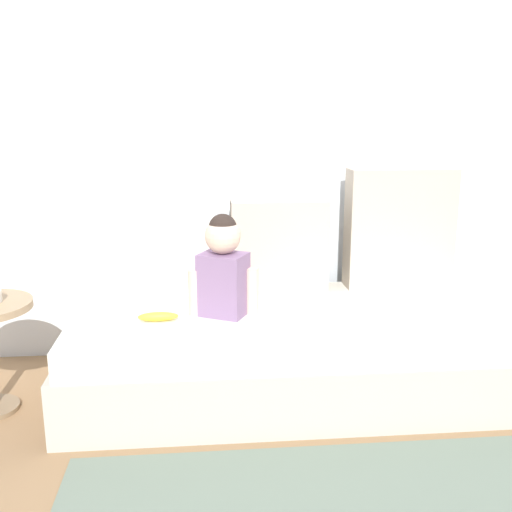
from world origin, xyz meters
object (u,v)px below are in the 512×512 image
throw_pillow_right (399,228)px  couch (288,351)px  throw_pillow_left (154,234)px  throw_pillow_center (279,245)px  banana (158,317)px  toddler (223,266)px

throw_pillow_right → couch: bearing=-151.4°
throw_pillow_left → couch: bearing=-28.6°
throw_pillow_center → banana: throw_pillow_center is taller
couch → throw_pillow_center: size_ratio=4.13×
throw_pillow_left → toddler: throw_pillow_left is taller
throw_pillow_right → toddler: bearing=-158.0°
throw_pillow_center → banana: (-0.57, -0.42, -0.20)m
couch → throw_pillow_left: throw_pillow_left is taller
throw_pillow_center → banana: bearing=-143.2°
throw_pillow_center → toddler: bearing=-128.6°
toddler → throw_pillow_left: bearing=131.2°
couch → throw_pillow_center: bearing=90.0°
banana → toddler: bearing=12.9°
couch → throw_pillow_left: (-0.60, 0.33, 0.49)m
throw_pillow_left → toddler: size_ratio=1.31×
couch → toddler: toddler is taller
toddler → banana: (-0.28, -0.06, -0.20)m
throw_pillow_center → throw_pillow_right: (0.60, 0.00, 0.07)m
couch → toddler: bearing=-173.8°
throw_pillow_left → banana: 0.50m
throw_pillow_left → throw_pillow_center: 0.61m
toddler → couch: bearing=6.2°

